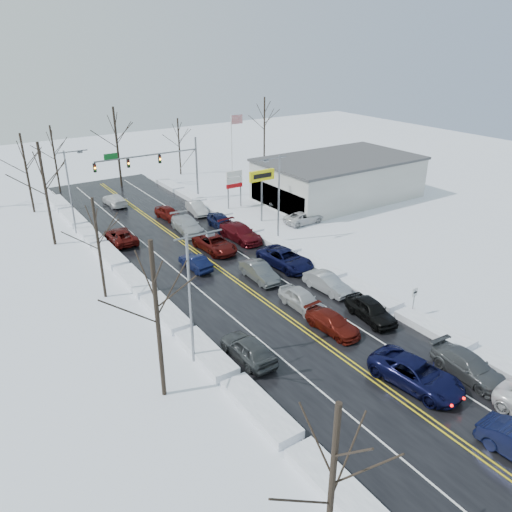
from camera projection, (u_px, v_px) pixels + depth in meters
ground at (265, 302)px, 40.35m from camera, size 160.00×160.00×0.00m
road_surface at (252, 292)px, 41.87m from camera, size 14.00×84.00×0.01m
snow_bank_left at (168, 318)px, 38.03m from camera, size 1.74×72.00×0.58m
snow_bank_right at (321, 270)px, 45.72m from camera, size 1.74×72.00×0.58m
traffic_signal_mast at (160, 162)px, 61.19m from camera, size 13.28×0.39×8.00m
tires_plus_sign at (262, 179)px, 55.81m from camera, size 3.20×0.34×6.00m
used_vehicles_sign at (234, 182)px, 61.07m from camera, size 2.20×0.22×4.65m
speed_limit_sign at (414, 296)px, 37.74m from camera, size 0.55×0.09×2.35m
flagpole at (233, 145)px, 68.46m from camera, size 1.87×1.20×10.00m
dealership_building at (338, 178)px, 65.10m from camera, size 20.40×12.40×5.30m
streetlight_ne at (277, 192)px, 50.01m from camera, size 3.20×0.25×9.00m
streetlight_sw at (193, 289)px, 30.96m from camera, size 3.20×0.25×9.00m
streetlight_nw at (71, 185)px, 52.28m from camera, size 3.20×0.25×9.00m
tree_left_a at (334, 466)px, 17.01m from camera, size 3.60×3.60×9.00m
tree_left_b at (155, 291)px, 27.14m from camera, size 4.00×4.00×10.00m
tree_left_c at (96, 229)px, 38.73m from camera, size 3.40×3.40×8.50m
tree_left_d at (43, 175)px, 48.47m from camera, size 4.20×4.20×10.50m
tree_left_e at (24, 158)px, 58.09m from camera, size 3.80×3.80×9.50m
tree_far_b at (53, 146)px, 65.99m from camera, size 3.60×3.60×9.00m
tree_far_c at (116, 132)px, 67.94m from camera, size 4.40×4.40×11.00m
tree_far_d at (179, 136)px, 74.85m from camera, size 3.40×3.40×8.50m
tree_far_e at (264, 117)px, 82.75m from camera, size 4.20×4.20×10.50m
queued_car_2 at (415, 385)px, 30.75m from camera, size 3.50×6.22×1.64m
queued_car_3 at (332, 331)px, 36.41m from camera, size 2.18×4.73×1.34m
queued_car_4 at (302, 308)px, 39.44m from camera, size 1.85×4.54×1.54m
queued_car_5 at (259, 279)px, 44.02m from camera, size 1.71×4.63×1.51m
queued_car_6 at (215, 251)px, 49.88m from camera, size 2.84×5.64×1.53m
queued_car_7 at (188, 232)px, 54.60m from camera, size 2.79×5.84×1.64m
queued_car_8 at (169, 219)px, 58.52m from camera, size 2.21×4.47×1.47m
queued_car_11 at (467, 376)px, 31.58m from camera, size 2.38×5.21×1.48m
queued_car_12 at (370, 319)px, 37.87m from camera, size 2.45×4.90×1.60m
queued_car_13 at (326, 291)px, 42.09m from camera, size 1.89×4.57×1.47m
queued_car_14 at (285, 266)px, 46.47m from camera, size 3.34×6.17×1.64m
queued_car_15 at (240, 240)px, 52.50m from camera, size 2.66×5.88×1.67m
queued_car_16 at (221, 229)px, 55.57m from camera, size 2.55×4.99×1.63m
queued_car_17 at (197, 214)px, 60.20m from camera, size 2.07×4.54×1.44m
oncoming_car_0 at (196, 269)px, 46.03m from camera, size 1.65×4.16×1.35m
oncoming_car_1 at (122, 242)px, 51.88m from camera, size 2.62×5.34×1.46m
oncoming_car_2 at (115, 205)px, 63.21m from camera, size 2.15×4.95×1.42m
oncoming_car_3 at (248, 359)px, 33.24m from camera, size 2.04×4.83×1.63m
parked_car_0 at (304, 223)px, 57.21m from camera, size 4.82×2.24×1.34m
parked_car_1 at (305, 210)px, 61.38m from camera, size 2.46×5.95×1.72m
parked_car_2 at (270, 203)px, 63.84m from camera, size 2.52×5.07×1.66m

